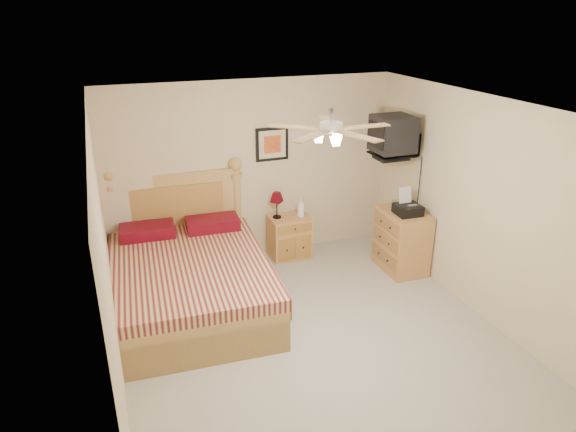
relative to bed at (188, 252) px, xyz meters
name	(u,v)px	position (x,y,z in m)	size (l,w,h in m)	color
floor	(316,340)	(1.14, -1.12, -0.75)	(4.50, 4.50, 0.00)	#A39E93
ceiling	(322,109)	(1.14, -1.12, 1.75)	(4.00, 4.50, 0.04)	white
wall_back	(253,172)	(1.14, 1.13, 0.50)	(4.00, 0.04, 2.50)	beige
wall_front	(466,379)	(1.14, -3.37, 0.50)	(4.00, 0.04, 2.50)	beige
wall_left	(107,269)	(-0.86, -1.12, 0.50)	(0.04, 4.50, 2.50)	beige
wall_right	(483,210)	(3.14, -1.12, 0.50)	(0.04, 4.50, 2.50)	beige
bed	(188,252)	(0.00, 0.00, 0.00)	(1.76, 2.31, 1.49)	#AE874A
nightstand	(290,237)	(1.58, 0.88, -0.44)	(0.56, 0.42, 0.61)	#B8794A
table_lamp	(277,205)	(1.41, 0.94, 0.05)	(0.20, 0.20, 0.38)	#510511
lotion_bottle	(301,208)	(1.74, 0.85, -0.01)	(0.10, 0.10, 0.27)	white
framed_picture	(272,144)	(1.41, 1.11, 0.87)	(0.46, 0.04, 0.46)	black
dresser	(402,240)	(2.87, 0.00, -0.32)	(0.50, 0.72, 0.85)	olive
fax_machine	(409,202)	(2.85, -0.10, 0.27)	(0.32, 0.34, 0.34)	black
magazine_lower	(395,205)	(2.86, 0.21, 0.11)	(0.21, 0.28, 0.03)	#A8A087
magazine_upper	(395,203)	(2.86, 0.22, 0.14)	(0.18, 0.25, 0.02)	gray
wall_tv	(403,136)	(2.89, 0.22, 1.06)	(0.56, 0.46, 0.58)	black
ceiling_fan	(331,129)	(1.14, -1.32, 1.61)	(1.14, 1.14, 0.28)	silver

